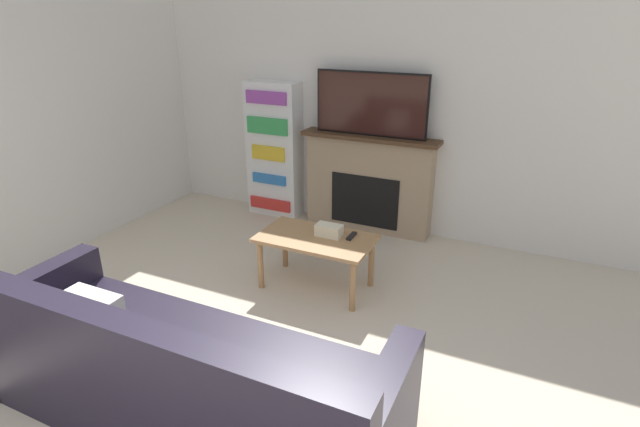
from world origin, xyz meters
The scene contains 9 objects.
wall_back centered at (0.00, 3.95, 1.35)m, with size 6.27×0.06×2.70m.
wall_side centered at (-2.67, 1.96, 1.35)m, with size 0.06×4.92×2.70m.
fireplace centered at (-0.15, 3.81, 0.53)m, with size 1.46×0.28×1.04m.
tv centered at (-0.15, 3.79, 1.36)m, with size 1.17×0.03×0.64m.
couch centered at (-0.16, 0.75, 0.29)m, with size 2.51×0.88×0.86m.
coffee_table centered at (-0.11, 2.44, 0.41)m, with size 0.97×0.55×0.47m.
tissue_box centered at (-0.02, 2.50, 0.52)m, with size 0.22×0.12×0.10m.
remote_control centered at (0.16, 2.56, 0.49)m, with size 0.04×0.15×0.02m.
bookshelf centered at (-1.28, 3.79, 0.76)m, with size 0.61×0.29×1.52m.
Camera 1 is at (1.53, -0.98, 2.23)m, focal length 28.00 mm.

